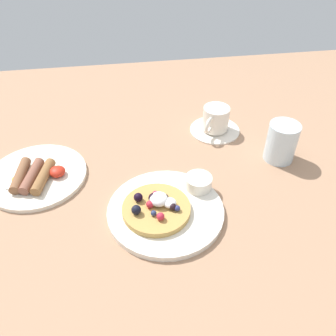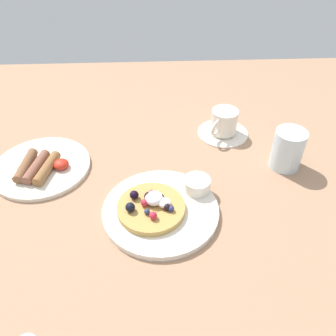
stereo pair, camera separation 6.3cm
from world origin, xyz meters
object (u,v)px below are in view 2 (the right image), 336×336
at_px(breakfast_plate, 42,167).
at_px(water_glass, 288,149).
at_px(coffee_cup, 224,121).
at_px(pancake_plate, 161,211).
at_px(syrup_ramekin, 197,183).
at_px(coffee_saucer, 223,132).

height_order(breakfast_plate, water_glass, water_glass).
bearing_deg(breakfast_plate, coffee_cup, 15.05).
relative_size(pancake_plate, breakfast_plate, 1.06).
bearing_deg(syrup_ramekin, water_glass, 20.61).
bearing_deg(pancake_plate, water_glass, 24.99).
height_order(pancake_plate, coffee_cup, coffee_cup).
bearing_deg(water_glass, breakfast_plate, 178.44).
bearing_deg(coffee_saucer, breakfast_plate, -164.80).
bearing_deg(coffee_saucer, pancake_plate, -122.29).
relative_size(coffee_saucer, coffee_cup, 1.50).
distance_m(breakfast_plate, water_glass, 0.59).
bearing_deg(pancake_plate, coffee_cup, 57.74).
bearing_deg(water_glass, coffee_saucer, 131.73).
height_order(syrup_ramekin, coffee_cup, coffee_cup).
xyz_separation_m(pancake_plate, syrup_ramekin, (0.08, 0.06, 0.02)).
distance_m(syrup_ramekin, coffee_saucer, 0.25).
height_order(syrup_ramekin, coffee_saucer, syrup_ramekin).
height_order(pancake_plate, syrup_ramekin, syrup_ramekin).
xyz_separation_m(syrup_ramekin, coffee_cup, (0.10, 0.22, 0.01)).
bearing_deg(breakfast_plate, coffee_saucer, 15.20).
relative_size(pancake_plate, coffee_cup, 2.69).
bearing_deg(coffee_cup, water_glass, -47.68).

